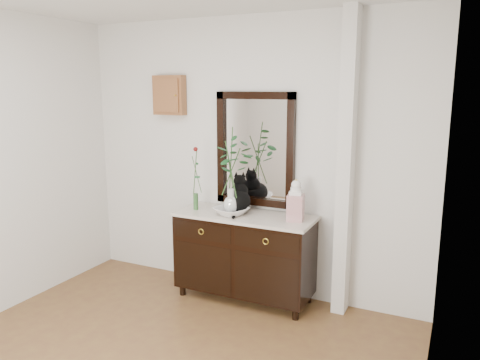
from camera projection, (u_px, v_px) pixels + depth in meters
The scene contains 10 objects.
wall_back at pixel (246, 158), 4.58m from camera, with size 3.60×0.04×2.70m, color silver.
pilaster at pixel (346, 166), 4.09m from camera, with size 0.12×0.20×2.70m, color silver.
sideboard at pixel (244, 252), 4.49m from camera, with size 1.33×0.52×0.82m.
wall_mirror at pixel (255, 150), 4.51m from camera, with size 0.80×0.06×1.10m.
key_cabinet at pixel (169, 95), 4.79m from camera, with size 0.35×0.10×0.40m, color brown.
cat at pixel (239, 194), 4.46m from camera, with size 0.26×0.32×0.36m, color black, non-canonical shape.
lotus_bowl at pixel (231, 211), 4.39m from camera, with size 0.31×0.31×0.08m, color silver.
vase_branches at pixel (231, 170), 4.31m from camera, with size 0.39×0.39×0.82m, color silver, non-canonical shape.
bud_vase_rose at pixel (195, 178), 4.53m from camera, with size 0.08×0.08×0.63m, color #366532, non-canonical shape.
ginger_jar at pixel (296, 200), 4.18m from camera, with size 0.14×0.14×0.38m, color white, non-canonical shape.
Camera 1 is at (1.90, -2.14, 2.03)m, focal length 35.00 mm.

